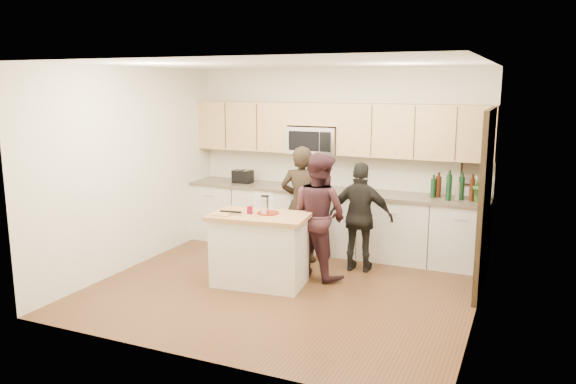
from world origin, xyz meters
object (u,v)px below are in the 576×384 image
at_px(toaster, 243,177).
at_px(woman_right, 361,217).
at_px(woman_left, 302,204).
at_px(woman_center, 319,215).
at_px(island, 260,249).

bearing_deg(toaster, woman_right, -17.37).
distance_m(woman_left, woman_center, 0.68).
xyz_separation_m(toaster, woman_left, (1.24, -0.58, -0.22)).
distance_m(island, woman_right, 1.45).
height_order(island, woman_center, woman_center).
height_order(woman_center, woman_right, woman_center).
bearing_deg(island, toaster, 117.51).
height_order(island, woman_left, woman_left).
bearing_deg(woman_right, woman_left, -9.67).
bearing_deg(woman_center, woman_right, -111.86).
xyz_separation_m(island, woman_right, (1.00, 1.01, 0.28)).
relative_size(toaster, woman_left, 0.18).
distance_m(island, woman_center, 0.89).
bearing_deg(woman_right, woman_center, 40.45).
relative_size(woman_left, woman_right, 1.12).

